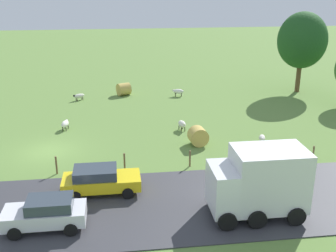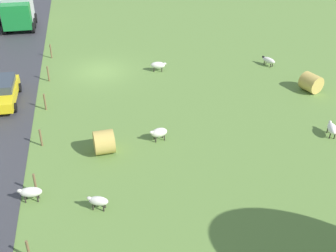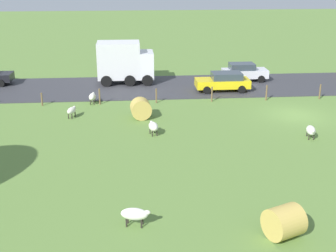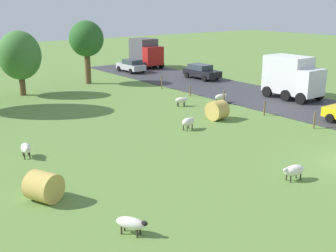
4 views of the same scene
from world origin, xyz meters
name	(u,v)px [view 1 (image 1 of 4)]	position (x,y,z in m)	size (l,w,h in m)	color
ground_plane	(49,151)	(0.00, 0.00, 0.00)	(160.00, 160.00, 0.00)	olive
road_strip	(26,214)	(8.66, 0.00, 0.03)	(8.00, 80.00, 0.06)	#38383D
sheep_0	(65,124)	(-4.53, 0.71, 0.51)	(1.27, 0.72, 0.77)	white
sheep_1	(79,96)	(-13.48, 1.21, 0.46)	(0.99, 1.26, 0.69)	silver
sheep_2	(262,138)	(0.77, 15.83, 0.52)	(1.13, 0.75, 0.75)	silver
sheep_3	(178,91)	(-13.66, 11.66, 0.54)	(0.74, 1.28, 0.79)	white
sheep_4	(182,124)	(-3.11, 10.33, 0.55)	(1.16, 0.75, 0.83)	silver
sheep_5	(262,156)	(4.09, 14.63, 0.55)	(1.25, 0.60, 0.81)	silver
hay_bale_0	(198,136)	(0.22, 11.02, 0.70)	(1.40, 1.40, 1.15)	tan
hay_bale_1	(124,89)	(-14.94, 5.87, 0.65)	(1.31, 1.31, 1.27)	tan
tree_2	(302,40)	(-13.94, 25.15, 5.67)	(5.27, 5.27, 8.71)	brown
fence_post_1	(56,165)	(3.89, 1.04, 0.61)	(0.12, 0.12, 1.21)	brown
fence_post_2	(124,162)	(3.89, 5.38, 0.59)	(0.12, 0.12, 1.19)	brown
fence_post_3	(190,159)	(3.89, 9.73, 0.57)	(0.12, 0.12, 1.14)	brown
fence_post_4	(253,155)	(3.89, 14.07, 0.61)	(0.12, 0.12, 1.23)	brown
fence_post_5	(313,153)	(3.89, 18.42, 0.50)	(0.12, 0.12, 1.00)	brown
truck_1	(259,181)	(10.29, 12.19, 1.99)	(2.83, 4.92, 3.67)	white
car_0	(46,213)	(10.17, 1.32, 0.89)	(1.96, 4.06, 1.61)	silver
car_1	(100,180)	(6.83, 3.89, 0.87)	(2.11, 4.49, 1.55)	yellow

